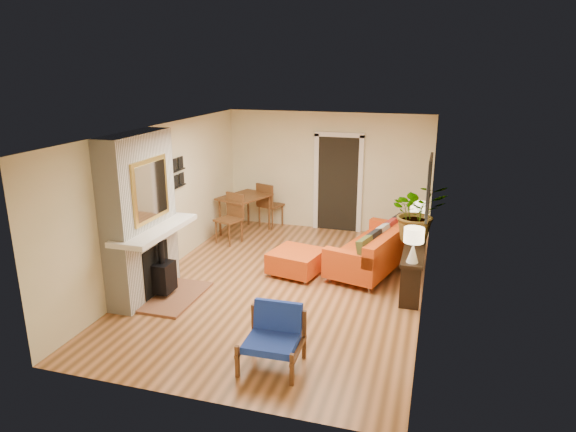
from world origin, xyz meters
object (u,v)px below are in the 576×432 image
(lamp_near, at_px, (414,241))
(houseplant, at_px, (417,212))
(sofa, at_px, (377,249))
(lamp_far, at_px, (419,214))
(blue_chair, at_px, (274,333))
(console_table, at_px, (414,254))
(dining_table, at_px, (248,204))
(ottoman, at_px, (296,261))

(lamp_near, distance_m, houseplant, 1.03)
(lamp_near, bearing_deg, houseplant, 90.56)
(lamp_near, bearing_deg, sofa, 116.41)
(sofa, xyz_separation_m, houseplant, (0.67, -0.34, 0.85))
(lamp_far, bearing_deg, sofa, -167.51)
(lamp_near, height_order, houseplant, houseplant)
(blue_chair, height_order, lamp_far, lamp_far)
(console_table, height_order, houseplant, houseplant)
(sofa, xyz_separation_m, lamp_near, (0.68, -1.37, 0.69))
(dining_table, distance_m, lamp_near, 4.52)
(console_table, bearing_deg, lamp_far, 90.00)
(ottoman, relative_size, lamp_far, 1.82)
(lamp_near, height_order, lamp_far, same)
(console_table, bearing_deg, sofa, 137.91)
(dining_table, bearing_deg, sofa, -23.25)
(sofa, relative_size, blue_chair, 3.12)
(houseplant, bearing_deg, lamp_far, 88.84)
(console_table, height_order, lamp_far, lamp_far)
(dining_table, height_order, console_table, dining_table)
(blue_chair, bearing_deg, console_table, 61.85)
(lamp_near, relative_size, houseplant, 0.54)
(dining_table, bearing_deg, houseplant, -24.00)
(dining_table, height_order, lamp_far, lamp_far)
(ottoman, height_order, lamp_far, lamp_far)
(ottoman, bearing_deg, lamp_near, -20.36)
(blue_chair, relative_size, console_table, 0.40)
(sofa, distance_m, lamp_far, 0.98)
(console_table, relative_size, lamp_near, 3.43)
(console_table, distance_m, houseplant, 0.70)
(lamp_far, bearing_deg, lamp_near, -90.00)
(lamp_far, relative_size, houseplant, 0.54)
(console_table, relative_size, lamp_far, 3.43)
(sofa, bearing_deg, ottoman, -154.99)
(dining_table, distance_m, lamp_far, 3.83)
(sofa, relative_size, console_table, 1.26)
(blue_chair, relative_size, lamp_far, 1.38)
(houseplant, bearing_deg, console_table, -87.87)
(sofa, xyz_separation_m, blue_chair, (-0.83, -3.43, 0.03))
(blue_chair, xyz_separation_m, lamp_far, (1.51, 3.58, 0.66))
(console_table, bearing_deg, blue_chair, -118.15)
(sofa, relative_size, dining_table, 1.21)
(dining_table, relative_size, lamp_near, 3.58)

